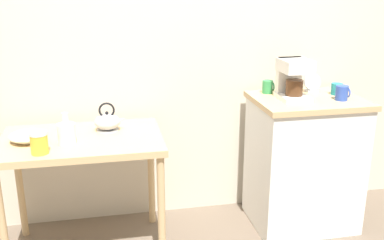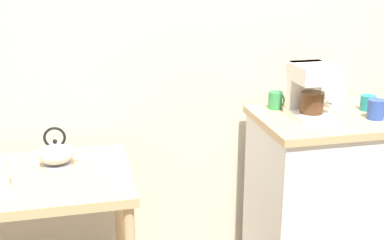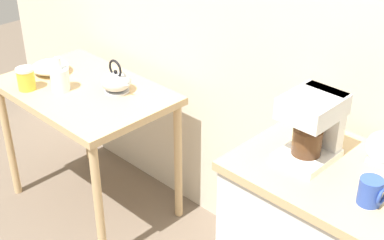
% 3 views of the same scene
% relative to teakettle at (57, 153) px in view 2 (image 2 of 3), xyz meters
% --- Properties ---
extents(back_wall, '(4.40, 0.10, 2.80)m').
position_rel_teakettle_xyz_m(back_wall, '(0.68, 0.36, 0.58)').
color(back_wall, beige).
rests_on(back_wall, ground_plane).
extents(wooden_table, '(0.94, 0.62, 0.76)m').
position_rel_teakettle_xyz_m(wooden_table, '(-0.16, -0.10, -0.15)').
color(wooden_table, tan).
rests_on(wooden_table, ground_plane).
extents(kitchen_counter, '(0.71, 0.55, 0.91)m').
position_rel_teakettle_xyz_m(kitchen_counter, '(1.30, -0.02, -0.36)').
color(kitchen_counter, white).
rests_on(kitchen_counter, ground_plane).
extents(teakettle, '(0.19, 0.16, 0.18)m').
position_rel_teakettle_xyz_m(teakettle, '(0.00, 0.00, 0.00)').
color(teakettle, '#B2B5BA').
rests_on(teakettle, wooden_table).
extents(coffee_maker, '(0.18, 0.22, 0.26)m').
position_rel_teakettle_xyz_m(coffee_maker, '(1.18, -0.01, 0.23)').
color(coffee_maker, white).
rests_on(coffee_maker, kitchen_counter).
extents(mug_blue, '(0.09, 0.08, 0.09)m').
position_rel_teakettle_xyz_m(mug_blue, '(1.48, -0.12, 0.14)').
color(mug_blue, '#2D4CAD').
rests_on(mug_blue, kitchen_counter).
extents(mug_dark_teal, '(0.08, 0.07, 0.08)m').
position_rel_teakettle_xyz_m(mug_dark_teal, '(1.52, 0.02, 0.13)').
color(mug_dark_teal, teal).
rests_on(mug_dark_teal, kitchen_counter).
extents(mug_tall_green, '(0.08, 0.07, 0.09)m').
position_rel_teakettle_xyz_m(mug_tall_green, '(1.08, 0.15, 0.13)').
color(mug_tall_green, '#338C4C').
rests_on(mug_tall_green, kitchen_counter).
extents(table_clock, '(0.12, 0.06, 0.13)m').
position_rel_teakettle_xyz_m(table_clock, '(1.39, 0.12, 0.15)').
color(table_clock, '#B2B5BA').
rests_on(table_clock, kitchen_counter).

